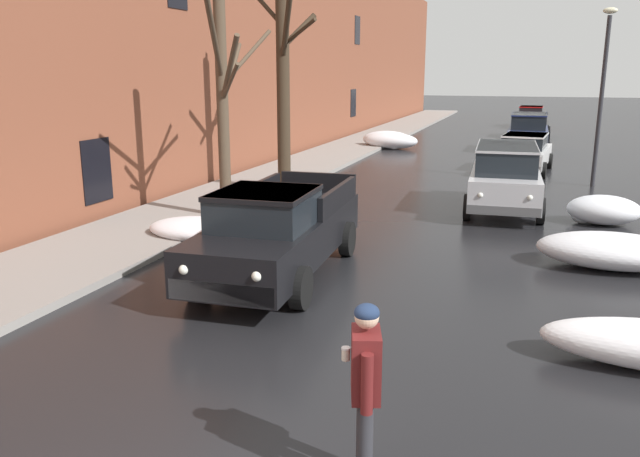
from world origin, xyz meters
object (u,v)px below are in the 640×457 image
at_px(pickup_truck_black_approaching_near_lane, 277,231).
at_px(sedan_white_parked_kerbside_mid, 524,152).
at_px(suv_silver_parked_kerbside_close, 505,176).
at_px(fire_hydrant, 226,214).
at_px(suv_darkblue_parked_far_down_block, 528,131).
at_px(sedan_red_at_far_intersection, 531,116).
at_px(street_lamp_post, 602,88).
at_px(bare_tree_mid_block, 284,79).
at_px(bare_tree_second_along_sidewalk, 224,98).
at_px(pedestrian_with_coffee, 365,379).
at_px(sedan_black_queued_behind_truck, 532,125).

height_order(pickup_truck_black_approaching_near_lane, sedan_white_parked_kerbside_mid, pickup_truck_black_approaching_near_lane).
height_order(suv_silver_parked_kerbside_close, fire_hydrant, suv_silver_parked_kerbside_close).
distance_m(sedan_white_parked_kerbside_mid, suv_darkblue_parked_far_down_block, 6.39).
relative_size(pickup_truck_black_approaching_near_lane, suv_silver_parked_kerbside_close, 1.22).
bearing_deg(pickup_truck_black_approaching_near_lane, sedan_red_at_far_intersection, 83.70).
height_order(suv_silver_parked_kerbside_close, street_lamp_post, street_lamp_post).
xyz_separation_m(bare_tree_mid_block, suv_darkblue_parked_far_down_block, (6.98, 13.63, -2.53)).
distance_m(sedan_red_at_far_intersection, street_lamp_post, 23.94).
distance_m(bare_tree_second_along_sidewalk, suv_darkblue_parked_far_down_block, 19.08).
relative_size(bare_tree_mid_block, sedan_red_at_far_intersection, 1.57).
relative_size(sedan_white_parked_kerbside_mid, suv_darkblue_parked_far_down_block, 1.05).
bearing_deg(sedan_white_parked_kerbside_mid, suv_darkblue_parked_far_down_block, 89.76).
height_order(bare_tree_mid_block, sedan_white_parked_kerbside_mid, bare_tree_mid_block).
height_order(pedestrian_with_coffee, fire_hydrant, pedestrian_with_coffee).
bearing_deg(pedestrian_with_coffee, bare_tree_second_along_sidewalk, 123.31).
bearing_deg(sedan_white_parked_kerbside_mid, sedan_black_queued_behind_truck, 89.36).
bearing_deg(sedan_white_parked_kerbside_mid, bare_tree_second_along_sidewalk, -121.57).
bearing_deg(sedan_black_queued_behind_truck, pedestrian_with_coffee, -91.81).
distance_m(bare_tree_second_along_sidewalk, sedan_red_at_far_intersection, 33.17).
height_order(sedan_black_queued_behind_truck, street_lamp_post, street_lamp_post).
xyz_separation_m(bare_tree_mid_block, sedan_white_parked_kerbside_mid, (6.95, 7.24, -2.76)).
bearing_deg(sedan_black_queued_behind_truck, sedan_white_parked_kerbside_mid, -90.64).
bearing_deg(pickup_truck_black_approaching_near_lane, bare_tree_second_along_sidewalk, 127.97).
relative_size(bare_tree_mid_block, suv_silver_parked_kerbside_close, 1.46).
xyz_separation_m(suv_silver_parked_kerbside_close, street_lamp_post, (2.64, 5.03, 2.23)).
bearing_deg(sedan_red_at_far_intersection, sedan_black_queued_behind_truck, -88.53).
bearing_deg(sedan_white_parked_kerbside_mid, sedan_red_at_far_intersection, 90.11).
xyz_separation_m(suv_darkblue_parked_far_down_block, pedestrian_with_coffee, (-0.95, -26.77, 0.05)).
distance_m(bare_tree_second_along_sidewalk, suv_silver_parked_kerbside_close, 7.83).
relative_size(suv_silver_parked_kerbside_close, fire_hydrant, 6.36).
bearing_deg(suv_darkblue_parked_far_down_block, sedan_red_at_far_intersection, 90.26).
xyz_separation_m(fire_hydrant, street_lamp_post, (8.97, 9.29, 2.86)).
bearing_deg(suv_darkblue_parked_far_down_block, suv_silver_parked_kerbside_close, -91.44).
height_order(sedan_red_at_far_intersection, pedestrian_with_coffee, pedestrian_with_coffee).
distance_m(bare_tree_mid_block, sedan_white_parked_kerbside_mid, 10.41).
relative_size(sedan_black_queued_behind_truck, sedan_red_at_far_intersection, 0.98).
distance_m(pickup_truck_black_approaching_near_lane, sedan_white_parked_kerbside_mid, 15.50).
xyz_separation_m(pickup_truck_black_approaching_near_lane, street_lamp_post, (6.34, 12.38, 2.33)).
distance_m(sedan_black_queued_behind_truck, sedan_red_at_far_intersection, 7.51).
relative_size(suv_silver_parked_kerbside_close, street_lamp_post, 0.79).
xyz_separation_m(sedan_white_parked_kerbside_mid, suv_darkblue_parked_far_down_block, (0.03, 6.38, 0.23)).
relative_size(bare_tree_second_along_sidewalk, bare_tree_mid_block, 0.87).
distance_m(sedan_white_parked_kerbside_mid, street_lamp_post, 4.25).
xyz_separation_m(sedan_white_parked_kerbside_mid, sedan_black_queued_behind_truck, (0.15, 13.59, -0.00)).
xyz_separation_m(bare_tree_mid_block, pickup_truck_black_approaching_near_lane, (2.92, -7.73, -2.64)).
xyz_separation_m(pickup_truck_black_approaching_near_lane, suv_silver_parked_kerbside_close, (3.70, 7.36, 0.11)).
relative_size(pickup_truck_black_approaching_near_lane, sedan_black_queued_behind_truck, 1.34).
bearing_deg(suv_silver_parked_kerbside_close, pickup_truck_black_approaching_near_lane, -116.71).
bearing_deg(fire_hydrant, sedan_black_queued_behind_truck, 75.03).
relative_size(pickup_truck_black_approaching_near_lane, fire_hydrant, 7.73).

